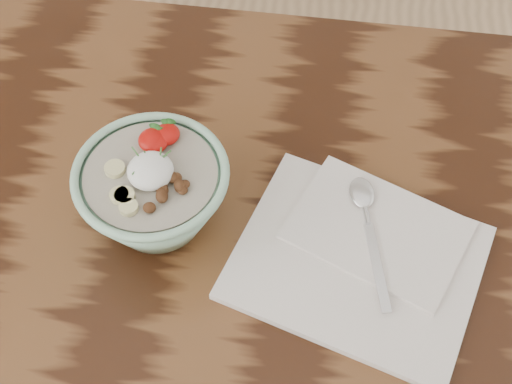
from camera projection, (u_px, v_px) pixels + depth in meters
table at (296, 310)px, 91.88cm from camera, size 160.00×90.00×75.00cm
breakfast_bowl at (154, 192)px, 83.65cm from camera, size 18.09×18.09×12.23cm
napkin at (361, 256)px, 85.01cm from camera, size 33.24×29.62×1.72cm
spoon at (366, 210)px, 86.97cm from camera, size 6.27×18.54×0.97cm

